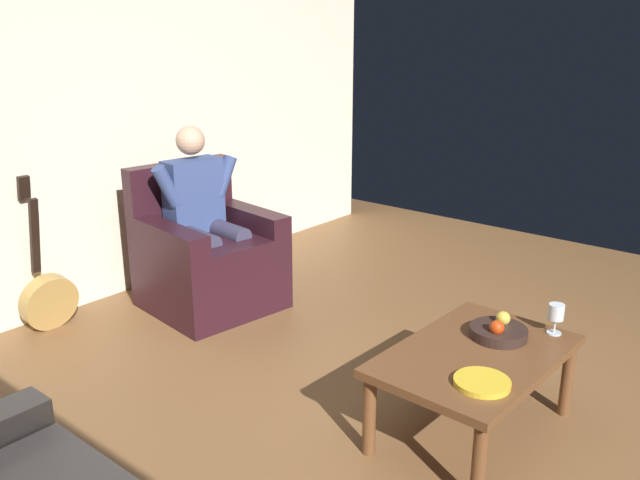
% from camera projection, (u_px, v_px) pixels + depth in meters
% --- Properties ---
extents(ground_plane, '(6.67, 6.67, 0.00)m').
position_uv_depth(ground_plane, '(462.00, 439.00, 3.09)').
color(ground_plane, brown).
extents(wall_back, '(5.64, 0.06, 2.53)m').
position_uv_depth(wall_back, '(95.00, 117.00, 4.41)').
color(wall_back, beige).
rests_on(wall_back, ground).
extents(armchair, '(0.88, 0.88, 0.96)m').
position_uv_depth(armchair, '(207.00, 259.00, 4.50)').
color(armchair, black).
rests_on(armchair, ground).
extents(person_seated, '(0.65, 0.59, 1.22)m').
position_uv_depth(person_seated, '(204.00, 212.00, 4.41)').
color(person_seated, '#354679').
rests_on(person_seated, ground).
extents(coffee_table, '(1.01, 0.66, 0.42)m').
position_uv_depth(coffee_table, '(476.00, 363.00, 3.03)').
color(coffee_table, brown).
rests_on(coffee_table, ground).
extents(guitar, '(0.36, 0.23, 0.98)m').
position_uv_depth(guitar, '(48.00, 296.00, 4.18)').
color(guitar, '#AB8543').
rests_on(guitar, ground).
extents(wine_glass_near, '(0.08, 0.08, 0.15)m').
position_uv_depth(wine_glass_near, '(556.00, 314.00, 3.17)').
color(wine_glass_near, silver).
rests_on(wine_glass_near, coffee_table).
extents(fruit_bowl, '(0.27, 0.27, 0.11)m').
position_uv_depth(fruit_bowl, '(499.00, 331.00, 3.15)').
color(fruit_bowl, '#2F1F1B').
rests_on(fruit_bowl, coffee_table).
extents(decorative_dish, '(0.24, 0.24, 0.02)m').
position_uv_depth(decorative_dish, '(482.00, 382.00, 2.73)').
color(decorative_dish, gold).
rests_on(decorative_dish, coffee_table).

